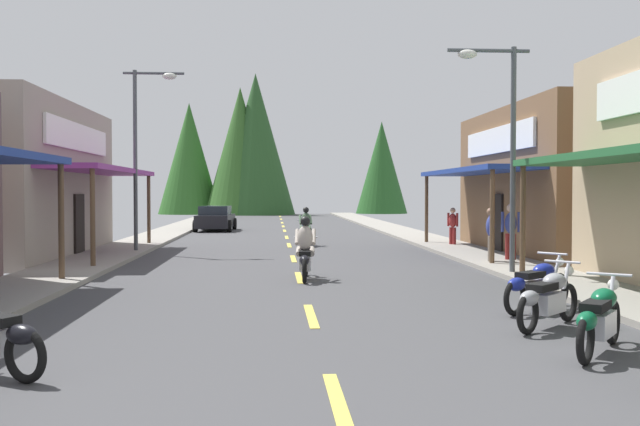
# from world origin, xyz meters

# --- Properties ---
(ground) EXTENTS (10.15, 87.18, 0.10)m
(ground) POSITION_xyz_m (0.00, 28.59, -0.05)
(ground) COLOR #424244
(sidewalk_left) EXTENTS (2.17, 87.18, 0.12)m
(sidewalk_left) POSITION_xyz_m (-6.16, 28.59, 0.06)
(sidewalk_left) COLOR gray
(sidewalk_left) RESTS_ON ground
(sidewalk_right) EXTENTS (2.17, 87.18, 0.12)m
(sidewalk_right) POSITION_xyz_m (6.16, 28.59, 0.06)
(sidewalk_right) COLOR gray
(sidewalk_right) RESTS_ON ground
(centerline_dashes) EXTENTS (0.16, 64.87, 0.01)m
(centerline_dashes) POSITION_xyz_m (0.00, 32.13, 0.01)
(centerline_dashes) COLOR #E0C64C
(centerline_dashes) RESTS_ON ground
(storefront_right_far) EXTENTS (9.97, 10.30, 5.11)m
(storefront_right_far) POSITION_xyz_m (11.30, 24.74, 2.56)
(storefront_right_far) COLOR brown
(storefront_right_far) RESTS_ON ground
(streetlamp_left) EXTENTS (2.11, 0.30, 6.44)m
(streetlamp_left) POSITION_xyz_m (-5.16, 25.63, 4.17)
(streetlamp_left) COLOR #474C51
(streetlamp_left) RESTS_ON ground
(streetlamp_right) EXTENTS (2.11, 0.30, 5.86)m
(streetlamp_right) POSITION_xyz_m (5.14, 18.03, 3.85)
(streetlamp_right) COLOR #474C51
(streetlamp_right) RESTS_ON ground
(motorcycle_parked_right_2) EXTENTS (1.39, 1.75, 1.04)m
(motorcycle_parked_right_2) POSITION_xyz_m (3.67, 9.20, 0.49)
(motorcycle_parked_right_2) COLOR black
(motorcycle_parked_right_2) RESTS_ON ground
(motorcycle_parked_right_3) EXTENTS (1.59, 1.58, 1.04)m
(motorcycle_parked_right_3) POSITION_xyz_m (3.70, 11.07, 0.49)
(motorcycle_parked_right_3) COLOR black
(motorcycle_parked_right_3) RESTS_ON ground
(motorcycle_parked_right_4) EXTENTS (1.73, 1.42, 1.04)m
(motorcycle_parked_right_4) POSITION_xyz_m (4.11, 12.66, 0.49)
(motorcycle_parked_right_4) COLOR black
(motorcycle_parked_right_4) RESTS_ON ground
(rider_cruising_lead) EXTENTS (0.60, 2.14, 1.57)m
(rider_cruising_lead) POSITION_xyz_m (0.13, 17.63, 0.66)
(rider_cruising_lead) COLOR black
(rider_cruising_lead) RESTS_ON ground
(rider_cruising_trailing) EXTENTS (0.60, 2.14, 1.57)m
(rider_cruising_trailing) POSITION_xyz_m (0.67, 28.97, 0.66)
(rider_cruising_trailing) COLOR black
(rider_cruising_trailing) RESTS_ON ground
(pedestrian_by_shop) EXTENTS (0.54, 0.37, 1.81)m
(pedestrian_by_shop) POSITION_xyz_m (6.53, 21.31, 1.06)
(pedestrian_by_shop) COLOR maroon
(pedestrian_by_shop) RESTS_ON ground
(pedestrian_waiting) EXTENTS (0.34, 0.55, 1.70)m
(pedestrian_waiting) POSITION_xyz_m (5.77, 20.86, 0.99)
(pedestrian_waiting) COLOR #726659
(pedestrian_waiting) RESTS_ON ground
(pedestrian_strolling) EXTENTS (0.41, 0.50, 1.56)m
(pedestrian_strolling) POSITION_xyz_m (6.39, 27.76, 0.90)
(pedestrian_strolling) COLOR maroon
(pedestrian_strolling) RESTS_ON ground
(parked_car_curbside) EXTENTS (2.21, 4.37, 1.40)m
(parked_car_curbside) POSITION_xyz_m (-3.88, 40.68, 0.69)
(parked_car_curbside) COLOR black
(parked_car_curbside) RESTS_ON ground
(treeline_backdrop) EXTENTS (25.20, 12.00, 13.77)m
(treeline_backdrop) POSITION_xyz_m (-2.76, 72.05, 6.05)
(treeline_backdrop) COLOR #264D23
(treeline_backdrop) RESTS_ON ground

